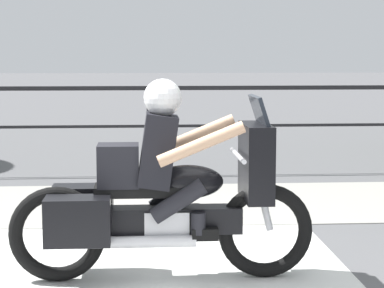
% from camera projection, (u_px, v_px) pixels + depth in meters
% --- Properties ---
extents(sidewalk_band, '(44.00, 2.40, 0.01)m').
position_uv_depth(sidewalk_band, '(151.00, 203.00, 8.72)').
color(sidewalk_band, '#99968E').
rests_on(sidewalk_band, ground).
extents(fence_railing, '(36.00, 0.05, 1.28)m').
position_uv_depth(fence_railing, '(148.00, 105.00, 10.67)').
color(fence_railing, black).
rests_on(fence_railing, ground).
extents(motorcycle, '(2.35, 0.76, 1.56)m').
position_uv_depth(motorcycle, '(162.00, 192.00, 5.72)').
color(motorcycle, black).
rests_on(motorcycle, ground).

